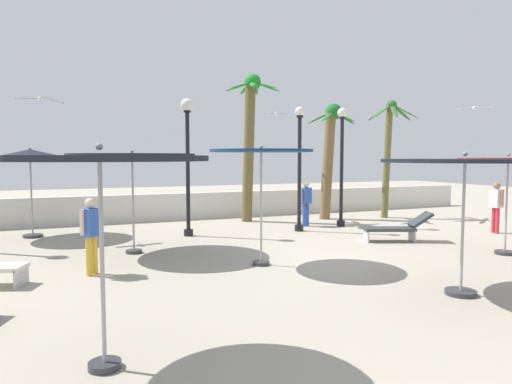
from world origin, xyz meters
TOP-DOWN VIEW (x-y plane):
  - ground_plane at (0.00, 0.00)m, footprint 56.00×56.00m
  - boundary_wall at (0.00, 8.32)m, footprint 25.20×0.30m
  - patio_umbrella_0 at (-3.42, 2.60)m, footprint 3.06×3.06m
  - patio_umbrella_1 at (-1.01, 0.21)m, footprint 2.24×2.24m
  - patio_umbrella_2 at (4.95, -1.06)m, footprint 2.26×2.26m
  - patio_umbrella_3 at (-5.87, 6.10)m, footprint 2.78×2.78m
  - patio_umbrella_4 at (-4.63, -3.72)m, footprint 2.38×2.38m
  - patio_umbrella_5 at (1.30, -3.16)m, footprint 2.78×2.78m
  - palm_tree_0 at (4.48, 6.30)m, footprint 1.99×2.07m
  - palm_tree_1 at (1.40, 6.84)m, footprint 2.07×2.06m
  - palm_tree_2 at (6.80, 5.72)m, footprint 2.08×1.96m
  - lamp_post_0 at (1.99, 4.07)m, footprint 0.31×0.31m
  - lamp_post_1 at (-1.53, 4.54)m, footprint 0.39×0.39m
  - lamp_post_2 at (3.80, 4.42)m, footprint 0.34×0.34m
  - lounge_chair_1 at (3.69, 1.37)m, footprint 1.94×1.21m
  - guest_0 at (2.71, 4.93)m, footprint 0.53×0.34m
  - guest_2 at (-4.51, 0.75)m, footprint 0.43×0.42m
  - guest_3 at (7.47, 1.33)m, footprint 0.29×0.55m
  - seagull_0 at (2.79, 7.52)m, footprint 0.92×0.50m
  - seagull_1 at (7.62, 2.41)m, footprint 0.74×1.04m
  - seagull_2 at (-5.53, 5.48)m, footprint 1.30×0.38m

SIDE VIEW (x-z plane):
  - ground_plane at x=0.00m, z-range 0.00..0.00m
  - lounge_chair_1 at x=3.69m, z-range -0.02..0.81m
  - boundary_wall at x=0.00m, z-range 0.00..1.00m
  - guest_0 at x=2.71m, z-range 0.15..1.69m
  - guest_2 at x=-4.51m, z-range 0.16..1.73m
  - guest_3 at x=7.47m, z-range 0.16..1.76m
  - patio_umbrella_2 at x=4.95m, z-range 0.95..3.43m
  - patio_umbrella_5 at x=1.30m, z-range 0.96..3.44m
  - lamp_post_0 at x=1.99m, z-range 0.22..4.19m
  - patio_umbrella_4 at x=-4.63m, z-range 1.01..3.54m
  - lamp_post_2 at x=3.80m, z-range 0.33..4.37m
  - patio_umbrella_0 at x=-3.42m, z-range 1.09..3.65m
  - patio_umbrella_1 at x=-1.01m, z-range 1.08..3.73m
  - patio_umbrella_3 at x=-5.87m, z-range 1.09..3.75m
  - lamp_post_1 at x=-1.53m, z-range 0.56..4.68m
  - palm_tree_0 at x=4.48m, z-range 0.50..4.93m
  - palm_tree_2 at x=6.80m, z-range 0.58..5.18m
  - palm_tree_1 at x=1.40m, z-range 0.60..6.02m
  - seagull_1 at x=7.62m, z-range 3.93..4.07m
  - seagull_2 at x=-5.53m, z-range 3.92..4.09m
  - seagull_0 at x=2.79m, z-range 3.99..4.13m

